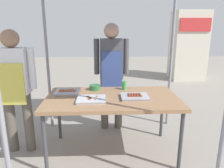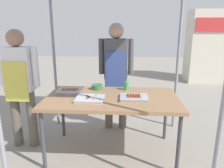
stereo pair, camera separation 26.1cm
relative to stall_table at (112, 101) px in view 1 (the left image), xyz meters
The scene contains 10 objects.
ground_plane 0.70m from the stall_table, ahead, with size 18.00×18.00×0.00m, color gray.
stall_table is the anchor object (origin of this frame).
tray_grilled_sausages 0.28m from the stall_table, 10.96° to the right, with size 0.33×0.27×0.05m.
tray_meat_skewers 0.29m from the stall_table, 152.26° to the right, with size 0.33×0.28×0.04m.
tray_pork_links 0.59m from the stall_table, 163.21° to the left, with size 0.30×0.26×0.05m.
condiment_bowl 0.40m from the stall_table, 124.57° to the left, with size 0.15×0.15×0.07m, color #33723F.
drink_cup_near_edge 0.38m from the stall_table, 60.41° to the left, with size 0.06×0.06×0.11m, color #3F994C.
vendor_woman 0.76m from the stall_table, 88.43° to the left, with size 0.52×0.23×1.63m.
customer_nearby 1.20m from the stall_table, behind, with size 0.52×0.23×1.55m.
neighbor_stall_left 4.64m from the stall_table, 58.14° to the left, with size 0.96×0.79×2.02m.
Camera 1 is at (-0.10, -2.48, 1.58)m, focal length 34.49 mm.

